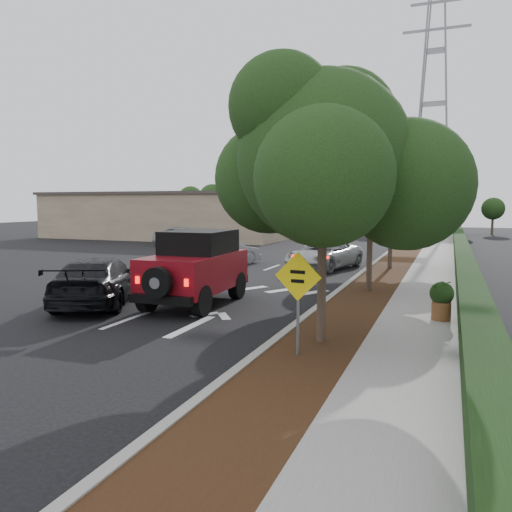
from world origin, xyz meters
The scene contains 19 objects.
ground centered at (0.00, 0.00, 0.00)m, with size 120.00×120.00×0.00m, color black.
curb centered at (4.60, 12.00, 0.07)m, with size 0.20×70.00×0.15m, color #9E9B93.
planting_strip centered at (5.60, 12.00, 0.06)m, with size 1.80×70.00×0.12m, color black.
sidewalk centered at (7.50, 12.00, 0.06)m, with size 2.00×70.00×0.12m, color gray.
hedge centered at (8.90, 12.00, 0.40)m, with size 0.80×70.00×0.80m, color black.
commercial_building centered at (-16.00, 30.00, 2.00)m, with size 22.00×12.00×4.00m, color gray.
transmission_tower centered at (6.00, 48.00, 0.00)m, with size 7.00×4.00×28.00m, color slate, non-canonical shape.
street_tree_near centered at (5.60, -0.50, 0.00)m, with size 3.80×3.80×5.92m, color black, non-canonical shape.
street_tree_mid centered at (5.60, 6.50, 0.00)m, with size 3.20×3.20×5.32m, color black, non-canonical shape.
street_tree_far centered at (5.60, 13.00, 0.00)m, with size 3.40×3.40×5.62m, color black, non-canonical shape.
light_pole_a centered at (-6.50, 26.00, 0.00)m, with size 2.00×0.22×9.00m, color slate, non-canonical shape.
light_pole_b centered at (-7.50, 38.00, 0.00)m, with size 2.00×0.22×9.00m, color slate, non-canonical shape.
red_jeep centered at (0.75, 2.78, 1.19)m, with size 2.20×4.64×2.34m.
silver_suv_ahead centered at (2.49, 12.63, 0.68)m, with size 2.26×4.91×1.37m, color #AFB1B7.
black_suv_oncoming centered at (-2.16, 1.57, 0.75)m, with size 2.11×5.18×1.50m, color black.
silver_sedan_oncoming centered at (-2.62, 12.14, 0.67)m, with size 1.42×4.07×1.34m, color #999BA0.
parked_suv centered at (-10.42, 21.47, 0.75)m, with size 1.78×4.42×1.51m, color #94969B.
speed_hump_sign centered at (5.40, -1.68, 1.48)m, with size 1.00×0.12×2.14m.
terracotta_planter centered at (8.08, 2.68, 0.73)m, with size 0.62×0.62×1.09m.
Camera 1 is at (8.22, -11.26, 3.23)m, focal length 35.00 mm.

